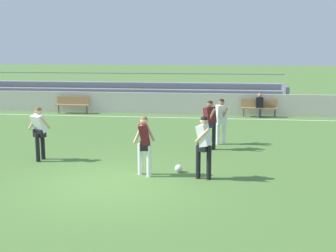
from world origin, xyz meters
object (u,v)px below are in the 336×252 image
object	(u,v)px
bleacher_stand	(125,94)
player_white_on_ball	(39,129)
bench_centre_sideline	(73,103)
player_dark_dropping_back	(210,120)
player_white_challenging	(204,142)
player_white_wide_left	(221,117)
player_dark_trailing_run	(144,140)
bench_near_bin	(259,106)
spectator_seated	(260,103)
soccer_ball	(179,168)

from	to	relation	value
bleacher_stand	player_white_on_ball	bearing A→B (deg)	-89.51
bench_centre_sideline	player_white_on_ball	bearing A→B (deg)	-76.26
bleacher_stand	player_dark_dropping_back	size ratio (longest dim) A/B	10.73
bench_centre_sideline	player_white_challenging	world-z (taller)	player_white_challenging
player_white_challenging	player_white_wide_left	bearing A→B (deg)	84.77
player_white_wide_left	player_dark_trailing_run	bearing A→B (deg)	-115.11
bench_centre_sideline	player_white_challenging	xyz separation A→B (m)	(7.55, -11.24, 0.47)
bench_near_bin	bench_centre_sideline	xyz separation A→B (m)	(-9.81, 0.00, 0.00)
spectator_seated	bench_centre_sideline	bearing A→B (deg)	179.32
bench_near_bin	bench_centre_sideline	bearing A→B (deg)	180.00
bleacher_stand	bench_near_bin	world-z (taller)	bleacher_stand
player_white_on_ball	player_white_wide_left	world-z (taller)	player_white_on_ball
player_white_challenging	player_white_wide_left	xyz separation A→B (m)	(0.41, 4.43, -0.02)
player_dark_dropping_back	player_white_challenging	bearing A→B (deg)	-90.45
bleacher_stand	soccer_ball	world-z (taller)	bleacher_stand
player_dark_trailing_run	player_white_challenging	size ratio (longest dim) A/B	0.97
player_white_challenging	player_dark_dropping_back	distance (m)	3.51
player_dark_trailing_run	player_dark_dropping_back	bearing A→B (deg)	64.11
spectator_seated	player_dark_trailing_run	size ratio (longest dim) A/B	0.73
bench_centre_sideline	player_white_wide_left	size ratio (longest dim) A/B	1.08
spectator_seated	soccer_ball	xyz separation A→B (m)	(-2.98, -10.57, -0.59)
spectator_seated	soccer_ball	bearing A→B (deg)	-105.77
bleacher_stand	player_dark_dropping_back	bearing A→B (deg)	-62.62
bleacher_stand	soccer_ball	bearing A→B (deg)	-71.01
player_dark_dropping_back	soccer_ball	bearing A→B (deg)	-104.30
soccer_ball	bench_centre_sideline	bearing A→B (deg)	122.57
bleacher_stand	bench_centre_sideline	size ratio (longest dim) A/B	10.15
player_white_on_ball	player_white_wide_left	bearing A→B (deg)	29.24
player_dark_dropping_back	spectator_seated	bearing A→B (deg)	73.67
bench_near_bin	player_dark_dropping_back	xyz separation A→B (m)	(-2.23, -7.73, 0.47)
player_white_on_ball	player_white_wide_left	size ratio (longest dim) A/B	1.00
bench_centre_sideline	player_white_on_ball	world-z (taller)	player_white_on_ball
spectator_seated	player_dark_trailing_run	xyz separation A→B (m)	(-3.88, -11.01, 0.28)
player_dark_trailing_run	spectator_seated	bearing A→B (deg)	70.60
spectator_seated	player_white_wide_left	bearing A→B (deg)	-105.48
bleacher_stand	player_white_challenging	distance (m)	14.63
bench_centre_sideline	player_white_on_ball	distance (m)	10.21
player_white_on_ball	player_dark_dropping_back	size ratio (longest dim) A/B	0.98
bench_centre_sideline	player_dark_dropping_back	bearing A→B (deg)	-45.59
player_white_wide_left	bench_near_bin	bearing A→B (deg)	74.77
player_white_challenging	player_white_wide_left	world-z (taller)	player_white_challenging
spectator_seated	bench_near_bin	bearing A→B (deg)	90.00
player_dark_trailing_run	player_white_wide_left	world-z (taller)	player_white_wide_left
player_dark_dropping_back	player_white_on_ball	bearing A→B (deg)	-157.18
player_white_challenging	player_dark_dropping_back	world-z (taller)	player_dark_dropping_back
soccer_ball	player_dark_dropping_back	bearing A→B (deg)	75.70
bench_centre_sideline	spectator_seated	size ratio (longest dim) A/B	1.49
player_dark_dropping_back	player_dark_trailing_run	bearing A→B (deg)	-115.89
player_white_wide_left	soccer_ball	world-z (taller)	player_white_wide_left
player_white_challenging	player_white_on_ball	size ratio (longest dim) A/B	1.02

